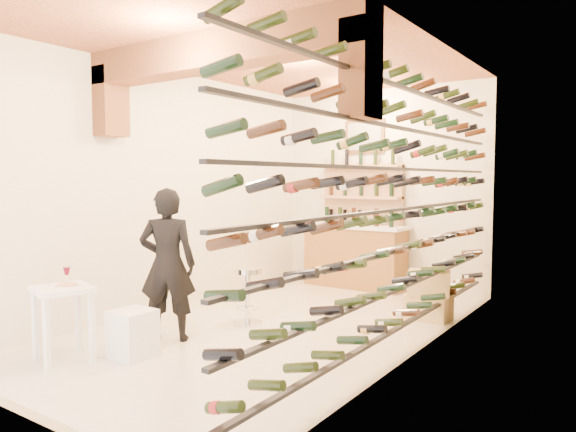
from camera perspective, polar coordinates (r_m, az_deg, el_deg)
The scene contains 11 objects.
ground at distance 6.48m, azimuth -1.54°, elevation -11.69°, with size 6.00×6.00×0.00m, color beige.
room_shell at distance 6.05m, azimuth -3.04°, elevation 8.71°, with size 3.52×6.02×3.21m.
wine_rack at distance 5.49m, azimuth 11.48°, elevation 1.78°, with size 0.32×5.70×2.56m.
back_counter at distance 8.75m, azimuth 7.14°, elevation -4.06°, with size 1.70×0.62×1.29m.
back_shelving at distance 8.89m, azimuth 7.89°, elevation 0.19°, with size 1.40×0.31×2.73m.
tasting_table at distance 5.59m, azimuth -22.90°, elevation -8.28°, with size 0.62×0.62×0.88m.
white_stool at distance 5.58m, azimuth -16.24°, elevation -11.97°, with size 0.37×0.37×0.47m, color white.
person at distance 5.93m, azimuth -12.73°, elevation -5.07°, with size 0.61×0.40×1.66m, color black.
chrome_barstool at distance 6.51m, azimuth -4.35°, elevation -8.05°, with size 0.35×0.35×0.68m.
crate_lower at distance 6.98m, azimuth 14.76°, elevation -9.35°, with size 0.52×0.37×0.31m, color tan.
crate_upper at distance 6.92m, azimuth 14.80°, elevation -6.90°, with size 0.50×0.35×0.29m, color tan.
Camera 1 is at (3.68, -5.04, 1.75)m, focal length 33.31 mm.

